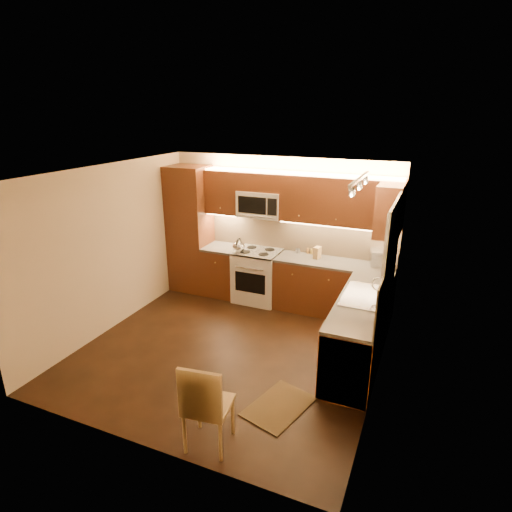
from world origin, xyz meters
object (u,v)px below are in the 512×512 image
at_px(stove, 258,276).
at_px(knife_block, 317,253).
at_px(sink, 364,291).
at_px(dining_chair, 208,403).
at_px(toaster_oven, 384,258).
at_px(kettle, 239,245).
at_px(soap_bottle, 387,277).
at_px(microwave, 261,204).

xyz_separation_m(stove, knife_block, (1.03, 0.09, 0.54)).
xyz_separation_m(sink, dining_chair, (-1.10, -2.25, -0.48)).
relative_size(sink, dining_chair, 0.87).
distance_m(toaster_oven, knife_block, 1.05).
height_order(sink, knife_block, knife_block).
relative_size(kettle, dining_chair, 0.25).
height_order(sink, dining_chair, sink).
bearing_deg(toaster_oven, sink, -107.97).
bearing_deg(stove, soap_bottle, -14.44).
xyz_separation_m(knife_block, dining_chair, (-0.13, -3.47, -0.50)).
height_order(microwave, dining_chair, microwave).
xyz_separation_m(kettle, knife_block, (1.31, 0.26, -0.05)).
bearing_deg(stove, dining_chair, -75.10).
height_order(sink, kettle, kettle).
bearing_deg(soap_bottle, stove, 155.69).
distance_m(sink, knife_block, 1.56).
bearing_deg(sink, knife_block, 128.63).
bearing_deg(kettle, soap_bottle, -5.97).
bearing_deg(microwave, knife_block, -2.46).
height_order(stove, knife_block, knife_block).
bearing_deg(knife_block, microwave, -170.81).
height_order(stove, microwave, microwave).
bearing_deg(dining_chair, sink, 55.95).
xyz_separation_m(stove, dining_chair, (0.90, -3.38, 0.03)).
bearing_deg(dining_chair, knife_block, 79.89).
relative_size(stove, soap_bottle, 4.61).
distance_m(sink, dining_chair, 2.55).
height_order(stove, toaster_oven, toaster_oven).
height_order(toaster_oven, dining_chair, toaster_oven).
bearing_deg(microwave, sink, -32.21).
distance_m(stove, sink, 2.35).
relative_size(knife_block, soap_bottle, 0.98).
relative_size(sink, kettle, 3.46).
relative_size(toaster_oven, dining_chair, 0.41).
relative_size(sink, toaster_oven, 2.11).
bearing_deg(soap_bottle, dining_chair, -125.07).
bearing_deg(dining_chair, toaster_oven, 63.71).
distance_m(stove, kettle, 0.67).
xyz_separation_m(toaster_oven, soap_bottle, (0.14, -0.76, -0.02)).
bearing_deg(toaster_oven, knife_block, 170.58).
bearing_deg(knife_block, sink, -39.73).
relative_size(microwave, kettle, 3.05).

